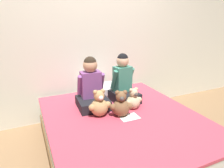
{
  "coord_description": "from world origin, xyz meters",
  "views": [
    {
      "loc": [
        -0.92,
        -1.75,
        1.48
      ],
      "look_at": [
        0.0,
        0.31,
        0.72
      ],
      "focal_mm": 32.0,
      "sensor_mm": 36.0,
      "label": 1
    }
  ],
  "objects_px": {
    "pillow_at_headboard": "(100,90)",
    "sign_card": "(129,117)",
    "teddy_bear_held_by_left_child": "(99,105)",
    "teddy_bear_held_by_right_child": "(133,100)",
    "teddy_bear_between_children": "(121,105)",
    "child_on_right": "(123,83)",
    "child_on_left": "(92,88)",
    "bed": "(123,133)"
  },
  "relations": [
    {
      "from": "pillow_at_headboard",
      "to": "sign_card",
      "type": "height_order",
      "value": "pillow_at_headboard"
    },
    {
      "from": "teddy_bear_held_by_left_child",
      "to": "sign_card",
      "type": "height_order",
      "value": "teddy_bear_held_by_left_child"
    },
    {
      "from": "teddy_bear_held_by_left_child",
      "to": "teddy_bear_held_by_right_child",
      "type": "height_order",
      "value": "teddy_bear_held_by_left_child"
    },
    {
      "from": "teddy_bear_between_children",
      "to": "sign_card",
      "type": "bearing_deg",
      "value": -32.25
    },
    {
      "from": "teddy_bear_held_by_right_child",
      "to": "pillow_at_headboard",
      "type": "bearing_deg",
      "value": 101.95
    },
    {
      "from": "sign_card",
      "to": "teddy_bear_between_children",
      "type": "bearing_deg",
      "value": 130.91
    },
    {
      "from": "child_on_right",
      "to": "teddy_bear_held_by_left_child",
      "type": "xyz_separation_m",
      "value": [
        -0.43,
        -0.26,
        -0.11
      ]
    },
    {
      "from": "teddy_bear_held_by_left_child",
      "to": "teddy_bear_held_by_right_child",
      "type": "relative_size",
      "value": 1.18
    },
    {
      "from": "child_on_right",
      "to": "pillow_at_headboard",
      "type": "relative_size",
      "value": 1.18
    },
    {
      "from": "child_on_left",
      "to": "pillow_at_headboard",
      "type": "xyz_separation_m",
      "value": [
        0.23,
        0.35,
        -0.18
      ]
    },
    {
      "from": "teddy_bear_held_by_left_child",
      "to": "pillow_at_headboard",
      "type": "distance_m",
      "value": 0.66
    },
    {
      "from": "teddy_bear_held_by_right_child",
      "to": "teddy_bear_between_children",
      "type": "xyz_separation_m",
      "value": [
        -0.22,
        -0.11,
        0.02
      ]
    },
    {
      "from": "child_on_right",
      "to": "sign_card",
      "type": "distance_m",
      "value": 0.52
    },
    {
      "from": "child_on_left",
      "to": "teddy_bear_between_children",
      "type": "bearing_deg",
      "value": -56.81
    },
    {
      "from": "pillow_at_headboard",
      "to": "sign_card",
      "type": "distance_m",
      "value": 0.79
    },
    {
      "from": "child_on_left",
      "to": "pillow_at_headboard",
      "type": "relative_size",
      "value": 1.17
    },
    {
      "from": "sign_card",
      "to": "child_on_right",
      "type": "bearing_deg",
      "value": 71.44
    },
    {
      "from": "child_on_right",
      "to": "teddy_bear_held_by_left_child",
      "type": "relative_size",
      "value": 2.01
    },
    {
      "from": "child_on_left",
      "to": "pillow_at_headboard",
      "type": "bearing_deg",
      "value": 59.37
    },
    {
      "from": "teddy_bear_between_children",
      "to": "pillow_at_headboard",
      "type": "height_order",
      "value": "teddy_bear_between_children"
    },
    {
      "from": "teddy_bear_held_by_left_child",
      "to": "teddy_bear_between_children",
      "type": "bearing_deg",
      "value": -25.81
    },
    {
      "from": "bed",
      "to": "teddy_bear_held_by_right_child",
      "type": "xyz_separation_m",
      "value": [
        0.2,
        0.13,
        0.33
      ]
    },
    {
      "from": "teddy_bear_held_by_left_child",
      "to": "bed",
      "type": "bearing_deg",
      "value": -28.98
    },
    {
      "from": "bed",
      "to": "child_on_left",
      "type": "bearing_deg",
      "value": 120.7
    },
    {
      "from": "teddy_bear_held_by_right_child",
      "to": "sign_card",
      "type": "xyz_separation_m",
      "value": [
        -0.15,
        -0.18,
        -0.11
      ]
    },
    {
      "from": "bed",
      "to": "child_on_left",
      "type": "xyz_separation_m",
      "value": [
        -0.23,
        0.39,
        0.45
      ]
    },
    {
      "from": "teddy_bear_held_by_right_child",
      "to": "sign_card",
      "type": "bearing_deg",
      "value": -136.03
    },
    {
      "from": "bed",
      "to": "pillow_at_headboard",
      "type": "relative_size",
      "value": 3.57
    },
    {
      "from": "bed",
      "to": "teddy_bear_between_children",
      "type": "height_order",
      "value": "teddy_bear_between_children"
    },
    {
      "from": "teddy_bear_between_children",
      "to": "teddy_bear_held_by_left_child",
      "type": "bearing_deg",
      "value": 171.83
    },
    {
      "from": "bed",
      "to": "pillow_at_headboard",
      "type": "distance_m",
      "value": 0.79
    },
    {
      "from": "teddy_bear_between_children",
      "to": "child_on_left",
      "type": "bearing_deg",
      "value": 137.15
    },
    {
      "from": "teddy_bear_held_by_right_child",
      "to": "bed",
      "type": "bearing_deg",
      "value": -152.82
    },
    {
      "from": "bed",
      "to": "sign_card",
      "type": "height_order",
      "value": "sign_card"
    },
    {
      "from": "child_on_right",
      "to": "pillow_at_headboard",
      "type": "xyz_separation_m",
      "value": [
        -0.19,
        0.35,
        -0.19
      ]
    },
    {
      "from": "child_on_right",
      "to": "sign_card",
      "type": "bearing_deg",
      "value": -115.62
    },
    {
      "from": "bed",
      "to": "sign_card",
      "type": "bearing_deg",
      "value": -47.01
    },
    {
      "from": "teddy_bear_held_by_left_child",
      "to": "sign_card",
      "type": "relative_size",
      "value": 1.46
    },
    {
      "from": "teddy_bear_between_children",
      "to": "pillow_at_headboard",
      "type": "relative_size",
      "value": 0.57
    },
    {
      "from": "child_on_left",
      "to": "child_on_right",
      "type": "xyz_separation_m",
      "value": [
        0.42,
        -0.0,
        0.01
      ]
    },
    {
      "from": "child_on_left",
      "to": "teddy_bear_held_by_right_child",
      "type": "relative_size",
      "value": 2.35
    },
    {
      "from": "teddy_bear_held_by_right_child",
      "to": "pillow_at_headboard",
      "type": "height_order",
      "value": "teddy_bear_held_by_right_child"
    }
  ]
}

